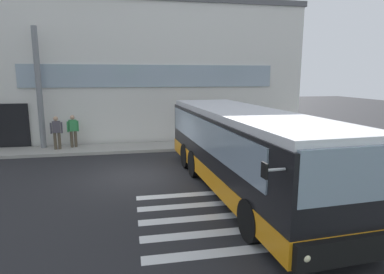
% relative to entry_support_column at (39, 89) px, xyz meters
% --- Properties ---
extents(ground_plane, '(80.00, 90.00, 0.02)m').
position_rel_entry_support_column_xyz_m(ground_plane, '(4.73, -5.40, -3.19)').
color(ground_plane, '#232326').
rests_on(ground_plane, ground).
extents(bay_paint_stripes, '(4.40, 3.96, 0.01)m').
position_rel_entry_support_column_xyz_m(bay_paint_stripes, '(6.73, -9.60, -3.17)').
color(bay_paint_stripes, silver).
rests_on(bay_paint_stripes, ground).
extents(terminal_building, '(21.57, 13.80, 8.04)m').
position_rel_entry_support_column_xyz_m(terminal_building, '(4.04, 6.19, 0.84)').
color(terminal_building, silver).
rests_on(terminal_building, ground).
extents(boarding_curb, '(23.77, 2.00, 0.15)m').
position_rel_entry_support_column_xyz_m(boarding_curb, '(4.73, -0.60, -3.10)').
color(boarding_curb, '#9E9B93').
rests_on(boarding_curb, ground).
extents(entry_support_column, '(0.28, 0.28, 6.05)m').
position_rel_entry_support_column_xyz_m(entry_support_column, '(0.00, 0.00, 0.00)').
color(entry_support_column, slate).
rests_on(entry_support_column, boarding_curb).
extents(bus_main_foreground, '(3.19, 10.46, 2.70)m').
position_rel_entry_support_column_xyz_m(bus_main_foreground, '(8.06, -7.70, -1.84)').
color(bus_main_foreground, black).
rests_on(bus_main_foreground, ground).
extents(passenger_near_column, '(0.58, 0.29, 1.68)m').
position_rel_entry_support_column_xyz_m(passenger_near_column, '(0.80, -0.58, -2.10)').
color(passenger_near_column, '#4C4233').
rests_on(passenger_near_column, boarding_curb).
extents(passenger_by_doorway, '(0.55, 0.35, 1.68)m').
position_rel_entry_support_column_xyz_m(passenger_by_doorway, '(1.53, -0.21, -2.10)').
color(passenger_by_doorway, '#4C4233').
rests_on(passenger_by_doorway, boarding_curb).
extents(safety_bollard_yellow, '(0.18, 0.18, 0.90)m').
position_rel_entry_support_column_xyz_m(safety_bollard_yellow, '(8.14, -1.80, -2.73)').
color(safety_bollard_yellow, yellow).
rests_on(safety_bollard_yellow, ground).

